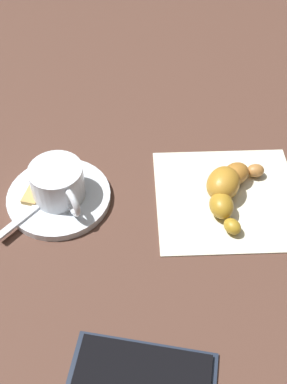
{
  "coord_description": "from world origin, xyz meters",
  "views": [
    {
      "loc": [
        0.03,
        0.39,
        0.46
      ],
      "look_at": [
        0.01,
        -0.0,
        0.01
      ],
      "focal_mm": 44.09,
      "sensor_mm": 36.0,
      "label": 1
    }
  ],
  "objects_px": {
    "teaspoon": "(53,193)",
    "croissant": "(227,187)",
    "saucer": "(59,197)",
    "napkin": "(227,198)",
    "cell_phone": "(142,378)",
    "espresso_cup": "(58,183)",
    "sugar_packet": "(37,188)"
  },
  "relations": [
    {
      "from": "napkin",
      "to": "cell_phone",
      "type": "relative_size",
      "value": 1.18
    },
    {
      "from": "espresso_cup",
      "to": "cell_phone",
      "type": "relative_size",
      "value": 0.56
    },
    {
      "from": "saucer",
      "to": "teaspoon",
      "type": "relative_size",
      "value": 1.23
    },
    {
      "from": "espresso_cup",
      "to": "napkin",
      "type": "xyz_separation_m",
      "value": [
        -0.21,
        0.01,
        -0.03
      ]
    },
    {
      "from": "espresso_cup",
      "to": "teaspoon",
      "type": "relative_size",
      "value": 0.81
    },
    {
      "from": "saucer",
      "to": "teaspoon",
      "type": "bearing_deg",
      "value": -3.74
    },
    {
      "from": "espresso_cup",
      "to": "sugar_packet",
      "type": "xyz_separation_m",
      "value": [
        0.03,
        -0.01,
        -0.02
      ]
    },
    {
      "from": "sugar_packet",
      "to": "napkin",
      "type": "xyz_separation_m",
      "value": [
        -0.24,
        0.02,
        -0.01
      ]
    },
    {
      "from": "sugar_packet",
      "to": "cell_phone",
      "type": "height_order",
      "value": "sugar_packet"
    },
    {
      "from": "teaspoon",
      "to": "croissant",
      "type": "xyz_separation_m",
      "value": [
        -0.22,
        0.01,
        0.01
      ]
    },
    {
      "from": "saucer",
      "to": "espresso_cup",
      "type": "relative_size",
      "value": 1.52
    },
    {
      "from": "croissant",
      "to": "teaspoon",
      "type": "bearing_deg",
      "value": -2.89
    },
    {
      "from": "sugar_packet",
      "to": "napkin",
      "type": "distance_m",
      "value": 0.25
    },
    {
      "from": "napkin",
      "to": "cell_phone",
      "type": "height_order",
      "value": "cell_phone"
    },
    {
      "from": "sugar_packet",
      "to": "croissant",
      "type": "height_order",
      "value": "croissant"
    },
    {
      "from": "teaspoon",
      "to": "napkin",
      "type": "height_order",
      "value": "teaspoon"
    },
    {
      "from": "espresso_cup",
      "to": "napkin",
      "type": "bearing_deg",
      "value": 176.77
    },
    {
      "from": "sugar_packet",
      "to": "croissant",
      "type": "xyz_separation_m",
      "value": [
        -0.24,
        0.02,
        0.01
      ]
    },
    {
      "from": "sugar_packet",
      "to": "saucer",
      "type": "bearing_deg",
      "value": 86.28
    },
    {
      "from": "cell_phone",
      "to": "croissant",
      "type": "bearing_deg",
      "value": -118.72
    },
    {
      "from": "teaspoon",
      "to": "sugar_packet",
      "type": "relative_size",
      "value": 1.89
    },
    {
      "from": "espresso_cup",
      "to": "teaspoon",
      "type": "bearing_deg",
      "value": -7.58
    },
    {
      "from": "teaspoon",
      "to": "espresso_cup",
      "type": "bearing_deg",
      "value": 172.42
    },
    {
      "from": "espresso_cup",
      "to": "croissant",
      "type": "distance_m",
      "value": 0.21
    },
    {
      "from": "saucer",
      "to": "cell_phone",
      "type": "height_order",
      "value": "saucer"
    },
    {
      "from": "teaspoon",
      "to": "croissant",
      "type": "distance_m",
      "value": 0.22
    },
    {
      "from": "croissant",
      "to": "espresso_cup",
      "type": "bearing_deg",
      "value": -2.68
    },
    {
      "from": "napkin",
      "to": "croissant",
      "type": "relative_size",
      "value": 1.56
    },
    {
      "from": "teaspoon",
      "to": "cell_phone",
      "type": "relative_size",
      "value": 0.69
    },
    {
      "from": "saucer",
      "to": "croissant",
      "type": "distance_m",
      "value": 0.22
    },
    {
      "from": "saucer",
      "to": "espresso_cup",
      "type": "xyz_separation_m",
      "value": [
        -0.0,
        0.0,
        0.03
      ]
    },
    {
      "from": "saucer",
      "to": "cell_phone",
      "type": "distance_m",
      "value": 0.25
    }
  ]
}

